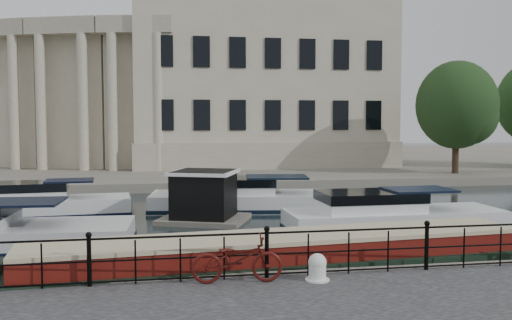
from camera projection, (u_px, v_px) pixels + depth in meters
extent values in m
plane|color=black|center=(251.00, 275.00, 15.56)|extent=(160.00, 160.00, 0.00)
cube|color=#6B665B|center=(182.00, 161.00, 53.84)|extent=(120.00, 42.00, 0.55)
cylinder|color=black|center=(89.00, 262.00, 12.58)|extent=(0.10, 0.10, 1.10)
sphere|color=black|center=(89.00, 235.00, 12.53)|extent=(0.14, 0.14, 0.14)
cylinder|color=black|center=(267.00, 254.00, 13.27)|extent=(0.10, 0.10, 1.10)
sphere|color=black|center=(267.00, 229.00, 13.23)|extent=(0.14, 0.14, 0.14)
cylinder|color=black|center=(427.00, 248.00, 13.97)|extent=(0.10, 0.10, 1.10)
sphere|color=black|center=(427.00, 223.00, 13.93)|extent=(0.14, 0.14, 0.14)
cylinder|color=black|center=(267.00, 233.00, 13.24)|extent=(24.00, 0.05, 0.05)
cylinder|color=black|center=(267.00, 254.00, 13.27)|extent=(24.00, 0.04, 0.04)
cylinder|color=black|center=(267.00, 274.00, 13.31)|extent=(24.00, 0.04, 0.04)
cube|color=#ADA38C|center=(256.00, 80.00, 48.48)|extent=(20.00, 14.00, 14.00)
cube|color=#9E937F|center=(256.00, 151.00, 48.91)|extent=(20.30, 14.30, 2.00)
cube|color=#ADA38C|center=(144.00, 95.00, 43.06)|extent=(5.73, 4.06, 11.00)
cube|color=#9E937F|center=(136.00, 25.00, 40.71)|extent=(5.62, 2.73, 1.20)
cylinder|color=#ADA38C|center=(158.00, 102.00, 40.47)|extent=(0.70, 0.70, 9.80)
cylinder|color=#ADA38C|center=(113.00, 102.00, 40.61)|extent=(0.70, 0.70, 9.80)
cube|color=#ADA38C|center=(78.00, 96.00, 43.58)|extent=(5.90, 4.56, 11.00)
cube|color=#9E937F|center=(64.00, 27.00, 41.27)|extent=(5.62, 3.30, 1.20)
cylinder|color=#ADA38C|center=(83.00, 102.00, 40.83)|extent=(0.70, 0.70, 9.80)
cylinder|color=#ADA38C|center=(41.00, 103.00, 41.36)|extent=(0.70, 0.70, 9.80)
cube|color=#ADA38C|center=(19.00, 96.00, 44.72)|extent=(5.99, 4.99, 11.00)
cylinder|color=#ADA38C|center=(14.00, 103.00, 41.84)|extent=(0.70, 0.70, 9.80)
imported|color=#47100C|center=(237.00, 259.00, 12.85)|extent=(2.10, 0.84, 1.09)
cylinder|color=silver|center=(317.00, 272.00, 13.05)|extent=(0.40, 0.40, 0.42)
sphere|color=silver|center=(317.00, 262.00, 13.03)|extent=(0.42, 0.42, 0.42)
cylinder|color=silver|center=(317.00, 280.00, 13.06)|extent=(0.56, 0.56, 0.04)
cube|color=black|center=(282.00, 276.00, 15.11)|extent=(16.84, 3.74, 1.00)
cube|color=#5E120D|center=(283.00, 251.00, 15.06)|extent=(13.48, 3.10, 0.78)
cube|color=#C3B28D|center=(283.00, 237.00, 15.04)|extent=(13.48, 3.17, 0.11)
cube|color=#6B665B|center=(204.00, 220.00, 23.69)|extent=(4.24, 3.92, 0.29)
cube|color=black|center=(204.00, 195.00, 23.61)|extent=(2.97, 2.97, 2.06)
cube|color=white|center=(204.00, 172.00, 23.55)|extent=(3.26, 3.26, 0.14)
cube|color=black|center=(16.00, 202.00, 18.52)|extent=(3.01, 2.24, 0.08)
cube|color=white|center=(394.00, 225.00, 21.73)|extent=(8.30, 2.75, 1.20)
cube|color=black|center=(394.00, 227.00, 21.74)|extent=(8.39, 2.78, 0.18)
cube|color=white|center=(370.00, 204.00, 21.48)|extent=(3.75, 2.20, 0.90)
cube|color=black|center=(419.00, 190.00, 21.83)|extent=(2.51, 1.87, 0.08)
cube|color=white|center=(51.00, 212.00, 24.93)|extent=(6.98, 2.92, 1.20)
cube|color=black|center=(51.00, 214.00, 24.94)|extent=(7.05, 2.95, 0.18)
cube|color=white|center=(30.00, 193.00, 24.66)|extent=(3.22, 2.18, 0.90)
cube|color=black|center=(69.00, 181.00, 25.05)|extent=(2.18, 1.81, 0.08)
cube|color=white|center=(253.00, 206.00, 26.72)|extent=(9.74, 4.18, 1.20)
cube|color=black|center=(253.00, 207.00, 26.72)|extent=(9.84, 4.22, 0.18)
cube|color=white|center=(228.00, 188.00, 26.61)|extent=(4.53, 2.95, 0.90)
cube|color=black|center=(277.00, 177.00, 26.67)|extent=(3.08, 2.41, 0.08)
cylinder|color=black|center=(455.00, 155.00, 39.05)|extent=(0.44, 0.44, 2.52)
ellipsoid|color=#173310|center=(457.00, 105.00, 38.81)|extent=(5.46, 5.46, 6.04)
sphere|color=#173310|center=(468.00, 115.00, 38.57)|extent=(4.02, 4.02, 4.02)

